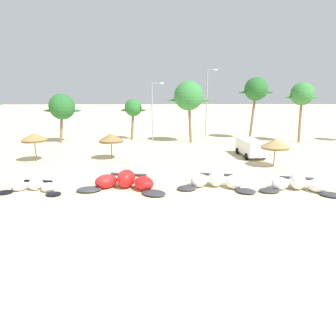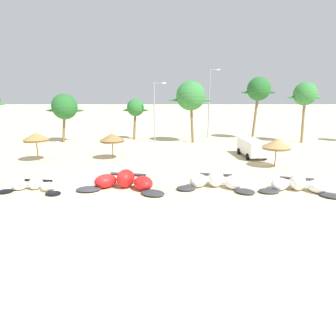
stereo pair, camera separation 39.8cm
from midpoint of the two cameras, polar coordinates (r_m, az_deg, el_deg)
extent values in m
plane|color=beige|center=(23.31, -12.68, -3.67)|extent=(260.00, 260.00, 0.00)
ellipsoid|color=black|center=(24.58, -28.95, -4.03)|extent=(1.34, 1.25, 0.17)
ellipsoid|color=white|center=(24.71, -26.70, -3.09)|extent=(1.51, 1.52, 0.64)
ellipsoid|color=white|center=(24.33, -24.16, -2.78)|extent=(1.13, 1.24, 0.87)
ellipsoid|color=white|center=(23.60, -22.10, -3.37)|extent=(1.43, 1.48, 0.64)
ellipsoid|color=black|center=(22.73, -21.30, -4.59)|extent=(1.47, 1.41, 0.17)
cylinder|color=black|center=(24.64, -23.73, -2.30)|extent=(2.15, 0.44, 0.19)
cube|color=black|center=(24.24, -24.29, -2.86)|extent=(0.82, 0.49, 0.04)
ellipsoid|color=#333338|center=(22.76, -15.16, -3.92)|extent=(1.99, 1.61, 0.27)
ellipsoid|color=red|center=(23.15, -12.12, -2.47)|extent=(2.21, 2.21, 1.00)
ellipsoid|color=red|center=(22.95, -8.39, -1.99)|extent=(1.63, 2.00, 1.36)
ellipsoid|color=red|center=(22.26, -5.06, -2.88)|extent=(1.96, 2.19, 1.00)
ellipsoid|color=#333338|center=(21.26, -3.23, -4.74)|extent=(2.22, 2.06, 0.27)
cylinder|color=#333338|center=(23.48, -7.94, -1.26)|extent=(2.82, 0.76, 0.26)
cube|color=#333338|center=(22.78, -8.53, -2.11)|extent=(1.12, 0.82, 0.04)
ellipsoid|color=#333338|center=(22.32, 3.09, -3.79)|extent=(1.64, 1.40, 0.27)
ellipsoid|color=white|center=(22.96, 5.37, -2.35)|extent=(1.86, 1.86, 0.99)
ellipsoid|color=white|center=(23.18, 8.62, -1.84)|extent=(1.41, 1.64, 1.34)
ellipsoid|color=white|center=(22.96, 11.81, -2.61)|extent=(1.68, 1.82, 0.99)
ellipsoid|color=#333338|center=(22.31, 13.97, -4.22)|extent=(1.85, 1.74, 0.27)
cylinder|color=#333338|center=(23.65, 8.65, -1.23)|extent=(2.47, 0.65, 0.22)
cube|color=#333338|center=(23.04, 8.61, -1.94)|extent=(0.98, 0.67, 0.04)
ellipsoid|color=#333338|center=(22.96, 18.14, -4.03)|extent=(1.66, 1.29, 0.23)
ellipsoid|color=white|center=(23.75, 19.95, -2.77)|extent=(1.91, 1.87, 0.87)
ellipsoid|color=white|center=(24.20, 22.84, -2.36)|extent=(1.47, 1.77, 1.17)
ellipsoid|color=white|center=(24.20, 25.83, -3.06)|extent=(1.61, 1.85, 0.87)
ellipsoid|color=#333338|center=(23.73, 28.04, -4.47)|extent=(1.92, 1.80, 0.23)
cylinder|color=#333338|center=(24.68, 22.66, -1.75)|extent=(2.38, 0.79, 0.22)
cube|color=#333338|center=(24.05, 22.89, -2.46)|extent=(0.98, 0.75, 0.04)
cylinder|color=brown|center=(33.88, -24.06, 3.05)|extent=(0.10, 0.10, 2.23)
cone|color=olive|center=(33.65, -24.31, 5.47)|extent=(2.61, 2.61, 0.68)
cylinder|color=olive|center=(33.71, -24.24, 4.74)|extent=(2.48, 2.48, 0.20)
cylinder|color=brown|center=(32.48, -10.97, 3.42)|extent=(0.10, 0.10, 2.02)
cone|color=olive|center=(32.25, -11.09, 5.81)|extent=(2.62, 2.62, 0.72)
cylinder|color=brown|center=(32.32, -11.05, 5.00)|extent=(2.49, 2.49, 0.20)
cylinder|color=brown|center=(30.40, 19.09, 2.04)|extent=(0.10, 0.10, 1.95)
cone|color=#9E7F4C|center=(30.15, 19.30, 4.53)|extent=(2.71, 2.71, 0.74)
cylinder|color=olive|center=(30.23, 19.23, 3.65)|extent=(2.58, 2.58, 0.20)
cube|color=white|center=(34.28, 15.02, 3.90)|extent=(2.30, 4.92, 1.50)
cube|color=black|center=(35.45, 14.31, 4.72)|extent=(1.96, 1.35, 0.56)
cylinder|color=black|center=(35.47, 12.67, 3.16)|extent=(0.30, 0.70, 0.68)
cylinder|color=black|center=(36.11, 15.54, 3.18)|extent=(0.30, 0.70, 0.68)
cylinder|color=black|center=(32.74, 14.26, 2.12)|extent=(0.30, 0.70, 0.68)
cylinder|color=black|center=(33.43, 17.34, 2.16)|extent=(0.30, 0.70, 0.68)
cylinder|color=brown|center=(44.47, -19.73, 7.68)|extent=(0.92, 0.36, 4.91)
sphere|color=#236028|center=(44.18, -19.66, 10.85)|extent=(3.48, 3.48, 3.48)
ellipsoid|color=#236028|center=(44.67, -21.32, 10.07)|extent=(2.44, 0.50, 0.36)
ellipsoid|color=#236028|center=(43.80, -17.84, 10.28)|extent=(2.44, 0.50, 0.36)
cylinder|color=brown|center=(44.73, -6.97, 8.29)|extent=(0.68, 0.36, 4.65)
sphere|color=#286B2D|center=(44.53, -6.85, 11.26)|extent=(2.48, 2.48, 2.48)
ellipsoid|color=#286B2D|center=(44.66, -8.13, 10.75)|extent=(1.74, 0.50, 0.36)
ellipsoid|color=#286B2D|center=(44.46, -5.54, 10.81)|extent=(1.74, 0.50, 0.36)
cylinder|color=brown|center=(41.94, 3.87, 9.12)|extent=(0.78, 0.36, 6.36)
sphere|color=#337A38|center=(41.74, 3.65, 13.47)|extent=(3.93, 3.93, 3.93)
ellipsoid|color=#337A38|center=(41.66, 1.43, 12.68)|extent=(2.75, 0.50, 0.36)
ellipsoid|color=#337A38|center=(41.91, 5.83, 12.62)|extent=(2.75, 0.50, 0.36)
cylinder|color=brown|center=(46.28, 15.50, 9.72)|extent=(0.80, 0.36, 7.27)
sphere|color=#236028|center=(46.21, 16.08, 14.18)|extent=(3.31, 3.31, 3.31)
ellipsoid|color=#236028|center=(45.85, 14.40, 13.67)|extent=(2.32, 0.50, 0.36)
ellipsoid|color=#236028|center=(46.60, 17.64, 13.46)|extent=(2.32, 0.50, 0.36)
cylinder|color=#7F6647|center=(45.62, 23.50, 8.57)|extent=(0.61, 0.36, 6.61)
sphere|color=#337A38|center=(45.40, 23.78, 12.71)|extent=(3.08, 3.08, 3.08)
ellipsoid|color=#337A38|center=(44.92, 22.25, 12.26)|extent=(2.15, 0.50, 0.36)
ellipsoid|color=#337A38|center=(45.93, 25.14, 12.00)|extent=(2.15, 0.50, 0.36)
cylinder|color=gray|center=(42.30, -3.28, 10.39)|extent=(0.18, 0.18, 8.14)
cylinder|color=gray|center=(42.17, -2.40, 15.72)|extent=(1.37, 0.10, 0.10)
ellipsoid|color=silver|center=(42.16, -1.43, 15.73)|extent=(0.56, 0.24, 0.20)
cylinder|color=gray|center=(46.79, 7.04, 11.92)|extent=(0.18, 0.18, 10.10)
cylinder|color=gray|center=(46.91, 8.02, 17.89)|extent=(1.22, 0.10, 0.10)
ellipsoid|color=silver|center=(47.01, 8.79, 17.86)|extent=(0.56, 0.24, 0.20)
camera|label=1|loc=(0.20, -90.47, -0.12)|focal=32.26mm
camera|label=2|loc=(0.20, 89.53, 0.12)|focal=32.26mm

